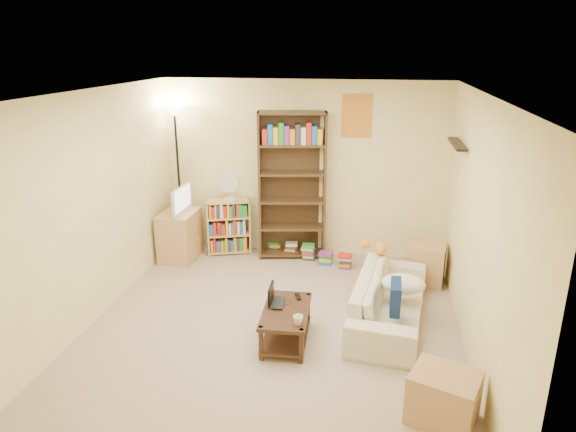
{
  "coord_description": "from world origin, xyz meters",
  "views": [
    {
      "loc": [
        1.0,
        -4.81,
        2.93
      ],
      "look_at": [
        0.04,
        0.74,
        1.05
      ],
      "focal_mm": 32.0,
      "sensor_mm": 36.0,
      "label": 1
    }
  ],
  "objects_px": {
    "tabby_cat": "(378,247)",
    "tv_stand": "(180,235)",
    "laptop": "(282,303)",
    "floor_lamp": "(176,136)",
    "mug": "(298,320)",
    "short_bookshelf": "(229,227)",
    "sofa": "(390,300)",
    "coffee_table": "(286,322)",
    "desk_fan": "(229,185)",
    "end_cabinet": "(444,397)",
    "television": "(177,199)",
    "side_table": "(426,263)",
    "tall_bookshelf": "(292,183)"
  },
  "relations": [
    {
      "from": "tabby_cat",
      "to": "mug",
      "type": "relative_size",
      "value": 3.3
    },
    {
      "from": "end_cabinet",
      "to": "television",
      "type": "bearing_deg",
      "value": 139.45
    },
    {
      "from": "television",
      "to": "side_table",
      "type": "height_order",
      "value": "television"
    },
    {
      "from": "tabby_cat",
      "to": "end_cabinet",
      "type": "xyz_separation_m",
      "value": [
        0.56,
        -2.27,
        -0.38
      ]
    },
    {
      "from": "side_table",
      "to": "floor_lamp",
      "type": "bearing_deg",
      "value": 170.9
    },
    {
      "from": "television",
      "to": "end_cabinet",
      "type": "xyz_separation_m",
      "value": [
        3.35,
        -2.87,
        -0.67
      ]
    },
    {
      "from": "short_bookshelf",
      "to": "side_table",
      "type": "height_order",
      "value": "short_bookshelf"
    },
    {
      "from": "tall_bookshelf",
      "to": "coffee_table",
      "type": "bearing_deg",
      "value": -92.25
    },
    {
      "from": "tall_bookshelf",
      "to": "short_bookshelf",
      "type": "distance_m",
      "value": 1.17
    },
    {
      "from": "short_bookshelf",
      "to": "floor_lamp",
      "type": "height_order",
      "value": "floor_lamp"
    },
    {
      "from": "tabby_cat",
      "to": "tall_bookshelf",
      "type": "bearing_deg",
      "value": 142.17
    },
    {
      "from": "desk_fan",
      "to": "floor_lamp",
      "type": "distance_m",
      "value": 1.03
    },
    {
      "from": "coffee_table",
      "to": "floor_lamp",
      "type": "relative_size",
      "value": 0.4
    },
    {
      "from": "tabby_cat",
      "to": "desk_fan",
      "type": "xyz_separation_m",
      "value": [
        -2.11,
        0.87,
        0.45
      ]
    },
    {
      "from": "tabby_cat",
      "to": "tall_bookshelf",
      "type": "relative_size",
      "value": 0.2
    },
    {
      "from": "end_cabinet",
      "to": "side_table",
      "type": "bearing_deg",
      "value": 88.49
    },
    {
      "from": "floor_lamp",
      "to": "tv_stand",
      "type": "bearing_deg",
      "value": -74.06
    },
    {
      "from": "tall_bookshelf",
      "to": "side_table",
      "type": "bearing_deg",
      "value": -27.1
    },
    {
      "from": "sofa",
      "to": "desk_fan",
      "type": "xyz_separation_m",
      "value": [
        -2.26,
        1.59,
        0.78
      ]
    },
    {
      "from": "desk_fan",
      "to": "end_cabinet",
      "type": "relative_size",
      "value": 0.82
    },
    {
      "from": "coffee_table",
      "to": "tabby_cat",
      "type": "bearing_deg",
      "value": 52.96
    },
    {
      "from": "television",
      "to": "end_cabinet",
      "type": "distance_m",
      "value": 4.46
    },
    {
      "from": "tabby_cat",
      "to": "short_bookshelf",
      "type": "distance_m",
      "value": 2.35
    },
    {
      "from": "laptop",
      "to": "tall_bookshelf",
      "type": "distance_m",
      "value": 2.29
    },
    {
      "from": "mug",
      "to": "side_table",
      "type": "bearing_deg",
      "value": 55.25
    },
    {
      "from": "tv_stand",
      "to": "tall_bookshelf",
      "type": "relative_size",
      "value": 0.33
    },
    {
      "from": "tabby_cat",
      "to": "desk_fan",
      "type": "bearing_deg",
      "value": 157.62
    },
    {
      "from": "television",
      "to": "floor_lamp",
      "type": "height_order",
      "value": "floor_lamp"
    },
    {
      "from": "tall_bookshelf",
      "to": "floor_lamp",
      "type": "bearing_deg",
      "value": 169.84
    },
    {
      "from": "tv_stand",
      "to": "television",
      "type": "height_order",
      "value": "television"
    },
    {
      "from": "coffee_table",
      "to": "side_table",
      "type": "height_order",
      "value": "side_table"
    },
    {
      "from": "laptop",
      "to": "television",
      "type": "relative_size",
      "value": 0.46
    },
    {
      "from": "laptop",
      "to": "floor_lamp",
      "type": "relative_size",
      "value": 0.14
    },
    {
      "from": "tabby_cat",
      "to": "tv_stand",
      "type": "distance_m",
      "value": 2.87
    },
    {
      "from": "tv_stand",
      "to": "side_table",
      "type": "height_order",
      "value": "tv_stand"
    },
    {
      "from": "desk_fan",
      "to": "coffee_table",
      "type": "bearing_deg",
      "value": -61.22
    },
    {
      "from": "laptop",
      "to": "short_bookshelf",
      "type": "distance_m",
      "value": 2.43
    },
    {
      "from": "sofa",
      "to": "end_cabinet",
      "type": "height_order",
      "value": "sofa"
    },
    {
      "from": "side_table",
      "to": "coffee_table",
      "type": "bearing_deg",
      "value": -131.98
    },
    {
      "from": "mug",
      "to": "short_bookshelf",
      "type": "height_order",
      "value": "short_bookshelf"
    },
    {
      "from": "desk_fan",
      "to": "floor_lamp",
      "type": "relative_size",
      "value": 0.2
    },
    {
      "from": "sofa",
      "to": "short_bookshelf",
      "type": "relative_size",
      "value": 2.31
    },
    {
      "from": "television",
      "to": "floor_lamp",
      "type": "xyz_separation_m",
      "value": [
        -0.1,
        0.35,
        0.83
      ]
    },
    {
      "from": "sofa",
      "to": "tv_stand",
      "type": "distance_m",
      "value": 3.22
    },
    {
      "from": "laptop",
      "to": "sofa",
      "type": "bearing_deg",
      "value": -70.27
    },
    {
      "from": "sofa",
      "to": "coffee_table",
      "type": "bearing_deg",
      "value": 126.91
    },
    {
      "from": "sofa",
      "to": "desk_fan",
      "type": "bearing_deg",
      "value": 62.0
    },
    {
      "from": "short_bookshelf",
      "to": "end_cabinet",
      "type": "bearing_deg",
      "value": -68.31
    },
    {
      "from": "tv_stand",
      "to": "laptop",
      "type": "bearing_deg",
      "value": -43.64
    },
    {
      "from": "side_table",
      "to": "end_cabinet",
      "type": "xyz_separation_m",
      "value": [
        -0.07,
        -2.65,
        -0.04
      ]
    }
  ]
}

